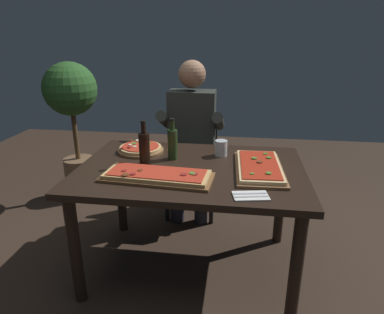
# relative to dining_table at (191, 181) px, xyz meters

# --- Properties ---
(ground_plane) EXTENTS (6.40, 6.40, 0.00)m
(ground_plane) POSITION_rel_dining_table_xyz_m (0.00, 0.00, -0.64)
(ground_plane) COLOR #38281E
(dining_table) EXTENTS (1.40, 0.96, 0.74)m
(dining_table) POSITION_rel_dining_table_xyz_m (0.00, 0.00, 0.00)
(dining_table) COLOR black
(dining_table) RESTS_ON ground_plane
(pizza_rectangular_front) EXTENTS (0.66, 0.30, 0.05)m
(pizza_rectangular_front) POSITION_rel_dining_table_xyz_m (-0.17, -0.20, 0.11)
(pizza_rectangular_front) COLOR brown
(pizza_rectangular_front) RESTS_ON dining_table
(pizza_rectangular_left) EXTENTS (0.30, 0.57, 0.05)m
(pizza_rectangular_left) POSITION_rel_dining_table_xyz_m (0.42, 0.01, 0.11)
(pizza_rectangular_left) COLOR brown
(pizza_rectangular_left) RESTS_ON dining_table
(pizza_round_far) EXTENTS (0.32, 0.32, 0.05)m
(pizza_round_far) POSITION_rel_dining_table_xyz_m (-0.39, 0.25, 0.12)
(pizza_round_far) COLOR brown
(pizza_round_far) RESTS_ON dining_table
(wine_bottle_dark) EXTENTS (0.07, 0.07, 0.29)m
(wine_bottle_dark) POSITION_rel_dining_table_xyz_m (-0.30, 0.01, 0.21)
(wine_bottle_dark) COLOR black
(wine_bottle_dark) RESTS_ON dining_table
(oil_bottle_amber) EXTENTS (0.07, 0.07, 0.27)m
(oil_bottle_amber) POSITION_rel_dining_table_xyz_m (-0.14, 0.13, 0.20)
(oil_bottle_amber) COLOR #233819
(oil_bottle_amber) RESTS_ON dining_table
(tumbler_near_camera) EXTENTS (0.08, 0.08, 0.11)m
(tumbler_near_camera) POSITION_rel_dining_table_xyz_m (0.17, 0.24, 0.14)
(tumbler_near_camera) COLOR silver
(tumbler_near_camera) RESTS_ON dining_table
(napkin_cutlery_set) EXTENTS (0.20, 0.14, 0.01)m
(napkin_cutlery_set) POSITION_rel_dining_table_xyz_m (0.36, -0.36, 0.10)
(napkin_cutlery_set) COLOR white
(napkin_cutlery_set) RESTS_ON dining_table
(diner_chair) EXTENTS (0.44, 0.44, 0.87)m
(diner_chair) POSITION_rel_dining_table_xyz_m (-0.10, 0.86, -0.16)
(diner_chair) COLOR black
(diner_chair) RESTS_ON ground_plane
(seated_diner) EXTENTS (0.53, 0.41, 1.33)m
(seated_diner) POSITION_rel_dining_table_xyz_m (-0.10, 0.74, 0.10)
(seated_diner) COLOR #23232D
(seated_diner) RESTS_ON ground_plane
(potted_plant_corner) EXTENTS (0.48, 0.48, 1.30)m
(potted_plant_corner) POSITION_rel_dining_table_xyz_m (-1.22, 0.94, 0.21)
(potted_plant_corner) COLOR #846042
(potted_plant_corner) RESTS_ON ground_plane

